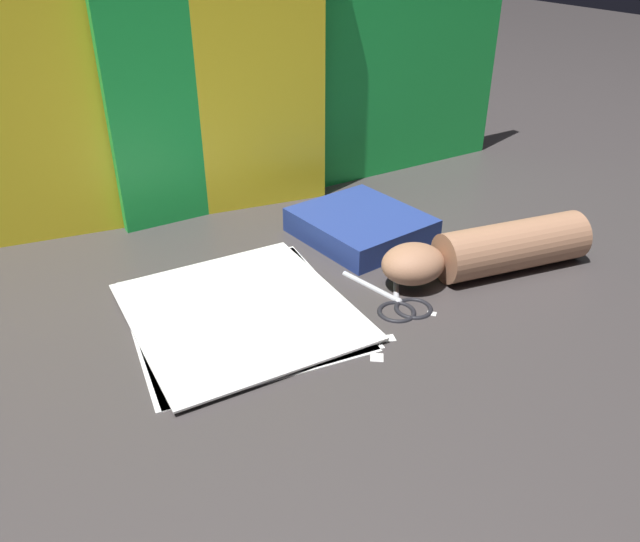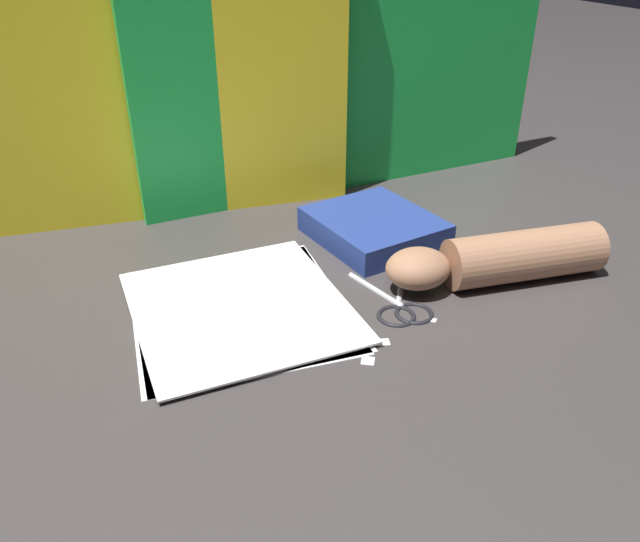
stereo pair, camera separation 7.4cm
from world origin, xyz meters
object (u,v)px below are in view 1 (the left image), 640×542
paper_stack (239,312)px  hand_forearm (488,249)px  scissors (398,300)px  book_closed (361,225)px

paper_stack → hand_forearm: 0.39m
paper_stack → hand_forearm: hand_forearm is taller
scissors → book_closed: bearing=72.9°
book_closed → hand_forearm: (0.11, -0.20, 0.02)m
book_closed → paper_stack: bearing=-155.4°
paper_stack → scissors: bearing=-20.7°
book_closed → scissors: bearing=-107.1°
paper_stack → book_closed: book_closed is taller
book_closed → hand_forearm: 0.22m
scissors → hand_forearm: 0.17m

